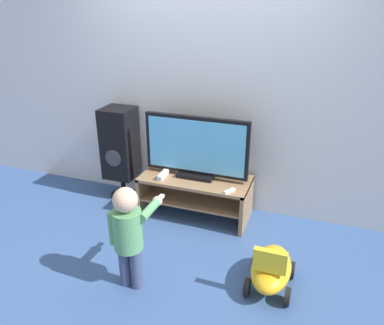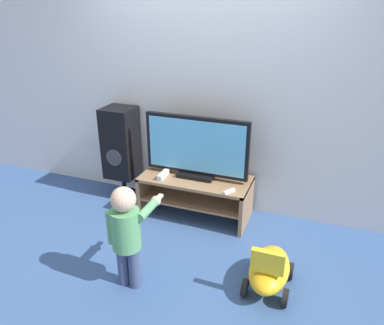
% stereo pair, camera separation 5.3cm
% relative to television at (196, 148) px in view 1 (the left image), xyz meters
% --- Properties ---
extents(ground_plane, '(16.00, 16.00, 0.00)m').
position_rel_television_xyz_m(ground_plane, '(0.00, -0.28, -0.74)').
color(ground_plane, '#38568C').
extents(wall_back, '(10.00, 0.06, 2.60)m').
position_rel_television_xyz_m(wall_back, '(0.00, 0.31, 0.56)').
color(wall_back, silver).
rests_on(wall_back, ground_plane).
extents(tv_stand, '(1.11, 0.50, 0.43)m').
position_rel_television_xyz_m(tv_stand, '(0.00, -0.02, -0.45)').
color(tv_stand, '#93704C').
rests_on(tv_stand, ground_plane).
extents(television, '(1.06, 0.20, 0.63)m').
position_rel_television_xyz_m(television, '(0.00, 0.00, 0.00)').
color(television, black).
rests_on(television, tv_stand).
extents(game_console, '(0.05, 0.20, 0.05)m').
position_rel_television_xyz_m(game_console, '(-0.31, -0.13, -0.29)').
color(game_console, white).
rests_on(game_console, tv_stand).
extents(remote_primary, '(0.10, 0.13, 0.03)m').
position_rel_television_xyz_m(remote_primary, '(0.40, -0.21, -0.30)').
color(remote_primary, white).
rests_on(remote_primary, tv_stand).
extents(child, '(0.33, 0.48, 0.86)m').
position_rel_television_xyz_m(child, '(-0.12, -1.19, -0.23)').
color(child, '#3F4C72').
rests_on(child, ground_plane).
extents(speaker_tower, '(0.33, 0.33, 1.04)m').
position_rel_television_xyz_m(speaker_tower, '(-0.92, 0.10, -0.11)').
color(speaker_tower, black).
rests_on(speaker_tower, ground_plane).
extents(ride_on_toy, '(0.34, 0.57, 0.44)m').
position_rel_television_xyz_m(ride_on_toy, '(0.91, -0.85, -0.57)').
color(ride_on_toy, gold).
rests_on(ride_on_toy, ground_plane).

